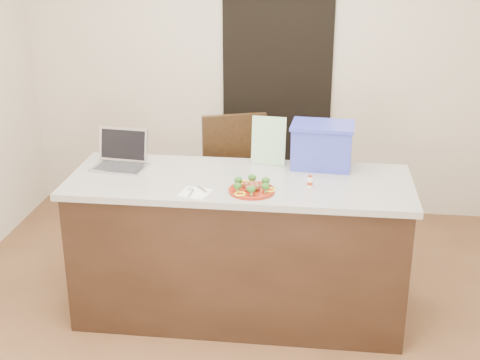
# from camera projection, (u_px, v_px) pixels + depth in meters

# --- Properties ---
(ground) EXTENTS (4.00, 4.00, 0.00)m
(ground) POSITION_uv_depth(u_px,v_px,m) (234.00, 333.00, 4.10)
(ground) COLOR brown
(ground) RESTS_ON ground
(room_shell) EXTENTS (4.00, 4.00, 4.00)m
(room_shell) POSITION_uv_depth(u_px,v_px,m) (233.00, 72.00, 3.52)
(room_shell) COLOR white
(room_shell) RESTS_ON ground
(doorway) EXTENTS (0.90, 0.02, 2.00)m
(doorway) POSITION_uv_depth(u_px,v_px,m) (277.00, 97.00, 5.56)
(doorway) COLOR black
(doorway) RESTS_ON ground
(island) EXTENTS (2.06, 0.76, 0.92)m
(island) POSITION_uv_depth(u_px,v_px,m) (239.00, 247.00, 4.16)
(island) COLOR black
(island) RESTS_ON ground
(plate) EXTENTS (0.27, 0.27, 0.02)m
(plate) POSITION_uv_depth(u_px,v_px,m) (252.00, 190.00, 3.80)
(plate) COLOR maroon
(plate) RESTS_ON island
(meatballs) EXTENTS (0.10, 0.11, 0.04)m
(meatballs) POSITION_uv_depth(u_px,v_px,m) (253.00, 186.00, 3.79)
(meatballs) COLOR brown
(meatballs) RESTS_ON plate
(broccoli) EXTENTS (0.21, 0.23, 0.04)m
(broccoli) POSITION_uv_depth(u_px,v_px,m) (252.00, 183.00, 3.79)
(broccoli) COLOR #1C4612
(broccoli) RESTS_ON plate
(pepper_rings) EXTENTS (0.22, 0.24, 0.01)m
(pepper_rings) POSITION_uv_depth(u_px,v_px,m) (252.00, 189.00, 3.80)
(pepper_rings) COLOR yellow
(pepper_rings) RESTS_ON plate
(napkin) EXTENTS (0.19, 0.19, 0.01)m
(napkin) POSITION_uv_depth(u_px,v_px,m) (195.00, 193.00, 3.78)
(napkin) COLOR silver
(napkin) RESTS_ON island
(fork) EXTENTS (0.03, 0.14, 0.00)m
(fork) POSITION_uv_depth(u_px,v_px,m) (192.00, 191.00, 3.78)
(fork) COLOR #B8B8BD
(fork) RESTS_ON napkin
(knife) EXTENTS (0.08, 0.18, 0.01)m
(knife) POSITION_uv_depth(u_px,v_px,m) (200.00, 193.00, 3.76)
(knife) COLOR white
(knife) RESTS_ON napkin
(yogurt_bottle) EXTENTS (0.03, 0.03, 0.07)m
(yogurt_bottle) POSITION_uv_depth(u_px,v_px,m) (310.00, 182.00, 3.87)
(yogurt_bottle) COLOR silver
(yogurt_bottle) RESTS_ON island
(laptop) EXTENTS (0.34, 0.29, 0.23)m
(laptop) POSITION_uv_depth(u_px,v_px,m) (121.00, 156.00, 4.20)
(laptop) COLOR #B7B6BB
(laptop) RESTS_ON island
(leaflet) EXTENTS (0.22, 0.07, 0.31)m
(leaflet) POSITION_uv_depth(u_px,v_px,m) (269.00, 141.00, 4.19)
(leaflet) COLOR silver
(leaflet) RESTS_ON island
(blue_box) EXTENTS (0.40, 0.30, 0.28)m
(blue_box) POSITION_uv_depth(u_px,v_px,m) (322.00, 145.00, 4.16)
(blue_box) COLOR #3038AD
(blue_box) RESTS_ON island
(chair) EXTENTS (0.60, 0.61, 1.07)m
(chair) POSITION_uv_depth(u_px,v_px,m) (232.00, 180.00, 4.86)
(chair) COLOR #382210
(chair) RESTS_ON ground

